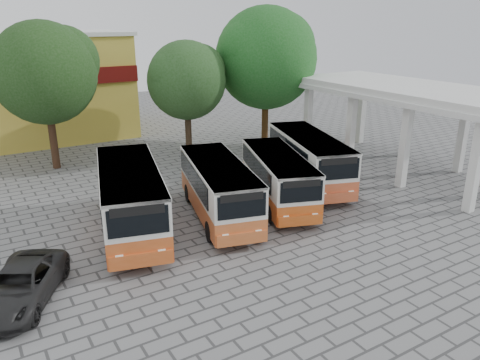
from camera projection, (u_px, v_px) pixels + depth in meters
ground at (316, 227)px, 22.01m from camera, size 90.00×90.00×0.00m
terminal_shelter at (411, 93)px, 28.76m from camera, size 6.80×15.80×5.40m
bus_far_left at (130, 196)px, 21.02m from camera, size 4.53×8.85×3.03m
bus_centre_left at (219, 187)px, 22.58m from camera, size 4.17×8.12×2.77m
bus_centre_right at (278, 176)px, 24.33m from camera, size 4.56×7.87×2.66m
bus_far_right at (309, 157)px, 27.10m from camera, size 4.83×8.61×2.92m
tree_left at (45, 69)px, 28.68m from camera, size 6.64×6.32×9.27m
tree_middle at (187, 78)px, 31.73m from camera, size 5.62×5.35×7.97m
tree_right at (267, 55)px, 34.30m from camera, size 7.83×7.46×10.23m
parked_car at (20, 286)px, 16.01m from camera, size 4.16×5.10×1.29m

